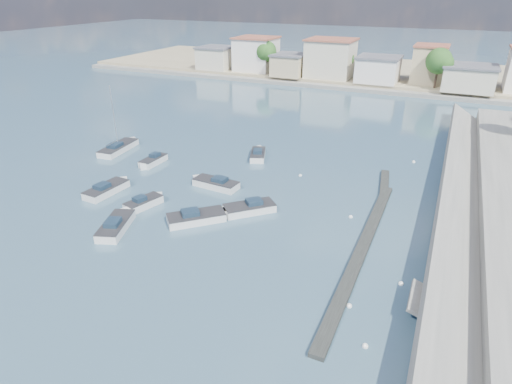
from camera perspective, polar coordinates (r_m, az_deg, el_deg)
ground at (r=65.56m, az=13.43°, el=7.14°), size 400.00×400.00×0.00m
breakwater at (r=39.67m, az=14.65°, el=-5.31°), size 2.00×31.02×0.35m
far_shore_land at (r=115.57m, az=19.21°, el=14.64°), size 160.00×40.00×1.40m
far_shore_quay at (r=95.12m, az=17.57°, el=12.56°), size 160.00×2.50×0.80m
far_town at (r=99.44m, az=24.72°, el=14.66°), size 113.01×12.80×8.35m
shore_trees at (r=90.59m, az=23.14°, el=14.90°), size 74.56×38.32×7.92m
motorboat_a at (r=41.28m, az=-18.05°, el=-4.16°), size 3.61×5.64×1.48m
motorboat_b at (r=44.59m, az=-14.54°, el=-1.38°), size 2.56×4.41×1.48m
motorboat_c at (r=47.59m, az=-5.62°, el=1.13°), size 5.78×2.36×1.48m
motorboat_d at (r=41.96m, az=-1.25°, el=-2.27°), size 4.99×4.94×1.48m
motorboat_e at (r=48.77m, az=-19.08°, el=0.39°), size 2.34×5.69×1.48m
motorboat_f at (r=55.84m, az=0.28°, el=5.04°), size 3.19×4.91×1.48m
motorboat_g at (r=55.01m, az=-13.66°, el=3.96°), size 1.66×4.52×1.48m
motorboat_h at (r=40.80m, az=-7.57°, el=-3.38°), size 5.33×5.23×1.48m
sailboat at (r=61.19m, az=-17.70°, el=5.70°), size 2.96×7.35×9.00m
mooring_buoys at (r=40.21m, az=14.05°, el=-4.98°), size 13.96×33.91×0.39m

